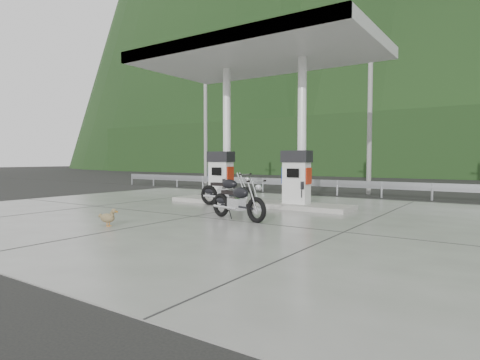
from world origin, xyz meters
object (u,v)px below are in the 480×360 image
Objects in this scene: gas_pump_left at (221,175)px; motorcycle_left at (238,202)px; duck at (107,218)px; motorcycle_right at (227,192)px; gas_pump_right at (296,177)px.

motorcycle_left is at bearing -47.23° from gas_pump_left.
gas_pump_left reaches higher than motorcycle_left.
duck is at bearing -111.94° from motorcycle_left.
gas_pump_left is 0.83× the size of motorcycle_right.
gas_pump_left reaches higher than motorcycle_right.
motorcycle_right reaches higher than duck.
gas_pump_right reaches higher than motorcycle_right.
gas_pump_right is 0.88× the size of motorcycle_left.
gas_pump_right is at bearing 62.03° from duck.
gas_pump_right is 3.38× the size of duck.
gas_pump_left is at bearing 136.33° from motorcycle_right.
gas_pump_right reaches higher than motorcycle_left.
gas_pump_left is 1.38m from motorcycle_right.
motorcycle_right is at bearing -158.79° from gas_pump_right.
motorcycle_right reaches higher than motorcycle_left.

